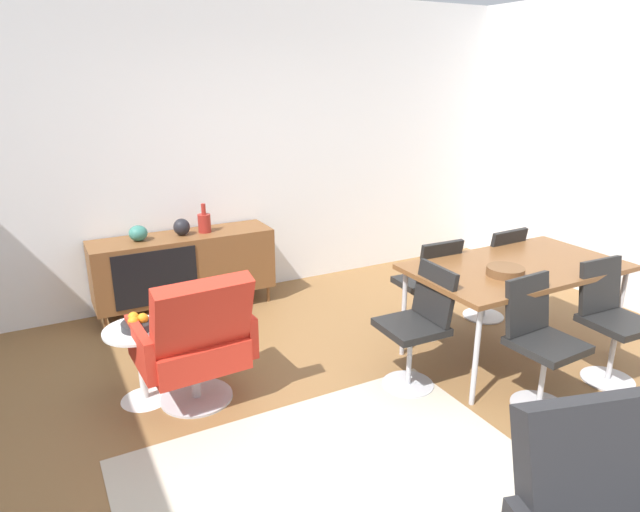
{
  "coord_description": "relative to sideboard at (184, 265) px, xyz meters",
  "views": [
    {
      "loc": [
        -1.62,
        -2.45,
        2.08
      ],
      "look_at": [
        -0.05,
        0.49,
        0.98
      ],
      "focal_mm": 31.01,
      "sensor_mm": 36.0,
      "label": 1
    }
  ],
  "objects": [
    {
      "name": "dining_chair_near_window",
      "position": [
        1.08,
        -2.03,
        0.03
      ],
      "size": [
        0.44,
        0.41,
        0.86
      ],
      "color": "black",
      "rests_on": "ground_plane"
    },
    {
      "name": "area_rug",
      "position": [
        0.09,
        -2.72,
        -0.44
      ],
      "size": [
        2.2,
        1.7,
        0.01
      ],
      "primitive_type": "cube",
      "color": "#B7AD99",
      "rests_on": "ground_plane"
    },
    {
      "name": "vase_ceramic_small",
      "position": [
        -0.37,
        0.0,
        0.35
      ],
      "size": [
        0.16,
        0.16,
        0.13
      ],
      "color": "#337266",
      "rests_on": "sideboard"
    },
    {
      "name": "vase_sculptural_dark",
      "position": [
        0.01,
        0.0,
        0.36
      ],
      "size": [
        0.14,
        0.14,
        0.15
      ],
      "color": "black",
      "rests_on": "sideboard"
    },
    {
      "name": "ground_plane",
      "position": [
        0.49,
        -2.3,
        -0.44
      ],
      "size": [
        8.32,
        8.32,
        0.0
      ],
      "primitive_type": "plane",
      "color": "brown"
    },
    {
      "name": "dining_chair_front_right",
      "position": [
        2.32,
        -2.59,
        0.03
      ],
      "size": [
        0.42,
        0.44,
        0.86
      ],
      "color": "black",
      "rests_on": "ground_plane"
    },
    {
      "name": "dining_chair_back_left",
      "position": [
        1.62,
        -1.47,
        0.03
      ],
      "size": [
        0.41,
        0.44,
        0.86
      ],
      "color": "black",
      "rests_on": "ground_plane"
    },
    {
      "name": "sideboard",
      "position": [
        0.0,
        0.0,
        0.0
      ],
      "size": [
        1.6,
        0.45,
        0.72
      ],
      "color": "brown",
      "rests_on": "ground_plane"
    },
    {
      "name": "side_table_round",
      "position": [
        -0.65,
        -1.34,
        -0.12
      ],
      "size": [
        0.44,
        0.44,
        0.52
      ],
      "color": "white",
      "rests_on": "ground_plane"
    },
    {
      "name": "dining_table",
      "position": [
        1.97,
        -2.03,
        0.26
      ],
      "size": [
        1.6,
        0.9,
        0.74
      ],
      "color": "brown",
      "rests_on": "ground_plane"
    },
    {
      "name": "wall_back",
      "position": [
        0.49,
        0.3,
        0.96
      ],
      "size": [
        6.8,
        0.12,
        2.8
      ],
      "primitive_type": "cube",
      "color": "white",
      "rests_on": "ground_plane"
    },
    {
      "name": "fruit_bowl",
      "position": [
        -0.65,
        -1.34,
        0.12
      ],
      "size": [
        0.2,
        0.2,
        0.11
      ],
      "color": "#262628",
      "rests_on": "side_table_round"
    },
    {
      "name": "vase_cobalt",
      "position": [
        0.21,
        0.0,
        0.37
      ],
      "size": [
        0.12,
        0.12,
        0.26
      ],
      "color": "maroon",
      "rests_on": "sideboard"
    },
    {
      "name": "dining_chair_back_right",
      "position": [
        2.32,
        -1.47,
        0.03
      ],
      "size": [
        0.41,
        0.44,
        0.86
      ],
      "color": "black",
      "rests_on": "ground_plane"
    },
    {
      "name": "wooden_bowl_on_table",
      "position": [
        1.73,
        -2.15,
        0.33
      ],
      "size": [
        0.26,
        0.26,
        0.06
      ],
      "primitive_type": "cylinder",
      "color": "brown",
      "rests_on": "dining_table"
    },
    {
      "name": "lounge_chair_red",
      "position": [
        -0.34,
        -1.56,
        0.03
      ],
      "size": [
        0.74,
        0.68,
        0.95
      ],
      "color": "red",
      "rests_on": "ground_plane"
    },
    {
      "name": "dining_chair_front_left",
      "position": [
        1.61,
        -2.59,
        0.03
      ],
      "size": [
        0.42,
        0.45,
        0.86
      ],
      "color": "black",
      "rests_on": "ground_plane"
    }
  ]
}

